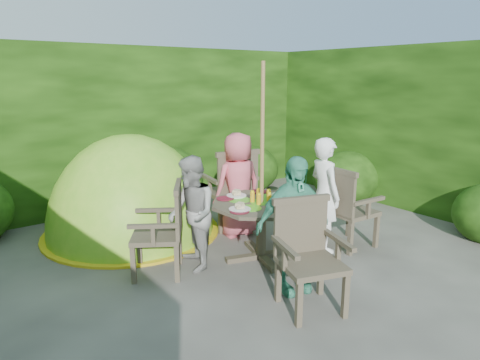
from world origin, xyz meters
TOP-DOWN VIEW (x-y plane):
  - ground at (0.00, 0.00)m, footprint 60.00×60.00m
  - hedge_enclosure at (0.00, 1.33)m, footprint 9.00×9.00m
  - patio_table at (0.54, 0.71)m, footprint 1.45×1.45m
  - parasol_pole at (0.54, 0.71)m, footprint 0.06×0.06m
  - garden_chair_right at (1.58, 0.36)m, footprint 0.56×0.62m
  - garden_chair_left at (-0.52, 1.03)m, footprint 0.72×0.74m
  - garden_chair_back at (0.88, 1.74)m, footprint 0.72×0.67m
  - garden_chair_front at (0.21, -0.33)m, footprint 0.70×0.66m
  - child_right at (1.30, 0.47)m, footprint 0.44×0.56m
  - child_left at (-0.22, 0.96)m, footprint 0.62×0.71m
  - child_back at (0.78, 1.47)m, footprint 0.69×0.47m
  - child_front at (0.29, -0.05)m, footprint 0.83×0.48m
  - dome_tent at (-0.30, 2.39)m, footprint 2.61×2.61m

SIDE VIEW (x-z plane):
  - ground at x=0.00m, z-range 0.00..0.00m
  - dome_tent at x=-0.30m, z-range -1.32..1.32m
  - garden_chair_left at x=-0.52m, z-range 0.03..0.97m
  - garden_chair_front at x=0.21m, z-range 0.03..0.98m
  - garden_chair_right at x=1.58m, z-range 0.03..1.00m
  - garden_chair_back at x=0.88m, z-range 0.04..1.10m
  - patio_table at x=0.54m, z-range 0.16..0.97m
  - child_left at x=-0.22m, z-range 0.00..1.24m
  - child_front at x=0.29m, z-range 0.00..1.34m
  - child_back at x=0.78m, z-range 0.00..1.36m
  - child_right at x=1.30m, z-range 0.00..1.36m
  - parasol_pole at x=0.54m, z-range 0.00..2.20m
  - hedge_enclosure at x=0.00m, z-range 0.00..2.50m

